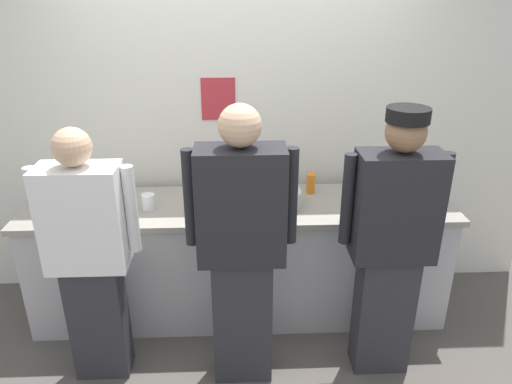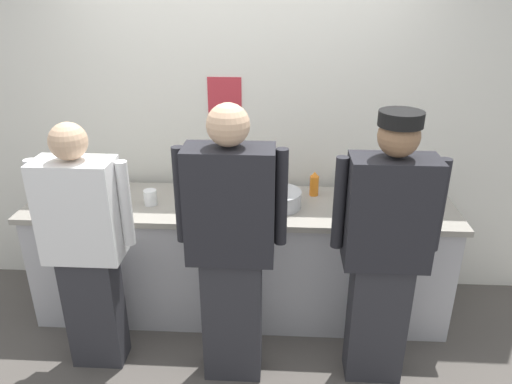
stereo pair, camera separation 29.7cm
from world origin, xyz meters
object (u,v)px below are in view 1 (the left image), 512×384
object	(u,v)px
squeeze_bottle_secondary	(196,205)
ramekin_yellow_sauce	(100,204)
chef_center	(242,246)
deli_cup	(148,202)
plate_stack_front	(214,199)
mixing_bowl_steel	(277,198)
squeeze_bottle_spare	(311,182)
chef_far_right	(392,241)
squeeze_bottle_primary	(238,187)
ramekin_orange_sauce	(120,206)
sheet_tray	(396,198)
plate_stack_rear	(69,205)
chef_near_left	(89,255)

from	to	relation	value
squeeze_bottle_secondary	ramekin_yellow_sauce	size ratio (longest dim) A/B	1.88
ramekin_yellow_sauce	chef_center	bearing A→B (deg)	-33.77
deli_cup	plate_stack_front	bearing A→B (deg)	8.55
ramekin_yellow_sauce	mixing_bowl_steel	bearing A→B (deg)	-1.14
ramekin_yellow_sauce	squeeze_bottle_spare	bearing A→B (deg)	6.98
chef_far_right	deli_cup	world-z (taller)	chef_far_right
squeeze_bottle_primary	squeeze_bottle_secondary	size ratio (longest dim) A/B	1.12
chef_center	ramekin_yellow_sauce	bearing A→B (deg)	146.23
chef_center	ramekin_orange_sauce	xyz separation A→B (m)	(-0.82, 0.60, -0.02)
squeeze_bottle_spare	ramekin_orange_sauce	size ratio (longest dim) A/B	1.93
sheet_tray	ramekin_orange_sauce	xyz separation A→B (m)	(-1.92, -0.08, 0.01)
plate_stack_front	ramekin_yellow_sauce	xyz separation A→B (m)	(-0.77, -0.02, -0.01)
mixing_bowl_steel	chef_center	bearing A→B (deg)	-112.36
chef_far_right	plate_stack_front	world-z (taller)	chef_far_right
plate_stack_rear	squeeze_bottle_spare	world-z (taller)	squeeze_bottle_spare
plate_stack_rear	squeeze_bottle_spare	size ratio (longest dim) A/B	1.13
plate_stack_front	squeeze_bottle_spare	bearing A→B (deg)	12.96
plate_stack_front	ramekin_yellow_sauce	world-z (taller)	plate_stack_front
chef_far_right	ramekin_yellow_sauce	size ratio (longest dim) A/B	18.09
sheet_tray	ramekin_yellow_sauce	world-z (taller)	ramekin_yellow_sauce
chef_near_left	ramekin_yellow_sauce	bearing A→B (deg)	97.43
plate_stack_rear	ramekin_orange_sauce	xyz separation A→B (m)	(0.34, -0.02, -0.00)
squeeze_bottle_primary	squeeze_bottle_spare	world-z (taller)	squeeze_bottle_primary
chef_center	squeeze_bottle_primary	size ratio (longest dim) A/B	8.78
chef_far_right	plate_stack_rear	distance (m)	2.12
plate_stack_front	squeeze_bottle_secondary	bearing A→B (deg)	-118.85
chef_center	chef_far_right	world-z (taller)	chef_center
sheet_tray	deli_cup	size ratio (longest dim) A/B	3.89
ramekin_orange_sauce	deli_cup	xyz separation A→B (m)	(0.20, -0.00, 0.03)
plate_stack_front	sheet_tray	world-z (taller)	plate_stack_front
ramekin_yellow_sauce	chef_near_left	bearing A→B (deg)	-82.57
sheet_tray	squeeze_bottle_spare	bearing A→B (deg)	166.17
squeeze_bottle_spare	deli_cup	world-z (taller)	squeeze_bottle_spare
chef_near_left	chef_center	bearing A→B (deg)	-4.06
ramekin_orange_sauce	chef_near_left	bearing A→B (deg)	-97.19
squeeze_bottle_secondary	ramekin_orange_sauce	bearing A→B (deg)	166.32
mixing_bowl_steel	chef_far_right	bearing A→B (deg)	-43.01
plate_stack_rear	sheet_tray	xyz separation A→B (m)	(2.26, 0.06, -0.02)
deli_cup	squeeze_bottle_spare	bearing A→B (deg)	11.27
squeeze_bottle_primary	squeeze_bottle_spare	distance (m)	0.53
chef_near_left	plate_stack_rear	world-z (taller)	chef_near_left
mixing_bowl_steel	ramekin_yellow_sauce	bearing A→B (deg)	178.86
sheet_tray	squeeze_bottle_secondary	world-z (taller)	squeeze_bottle_secondary
chef_far_right	ramekin_orange_sauce	size ratio (longest dim) A/B	18.22
chef_center	mixing_bowl_steel	xyz separation A→B (m)	(0.25, 0.62, 0.01)
deli_cup	chef_center	bearing A→B (deg)	-43.83
chef_near_left	deli_cup	distance (m)	0.60
chef_far_right	ramekin_orange_sauce	bearing A→B (deg)	161.70
plate_stack_rear	chef_far_right	bearing A→B (deg)	-15.88
plate_stack_rear	chef_near_left	bearing A→B (deg)	-63.37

